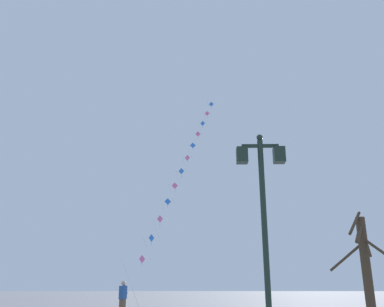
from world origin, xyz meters
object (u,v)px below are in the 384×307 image
(kite_flyer, at_px, (123,298))
(bare_tree, at_px, (366,270))
(kite_train, at_px, (181,172))
(twin_lantern_lamp_post, at_px, (263,197))

(kite_flyer, height_order, bare_tree, bare_tree)
(kite_train, bearing_deg, kite_flyer, -107.22)
(kite_flyer, distance_m, bare_tree, 11.55)
(kite_train, distance_m, kite_flyer, 11.43)
(twin_lantern_lamp_post, relative_size, kite_flyer, 3.05)
(twin_lantern_lamp_post, height_order, kite_train, kite_train)
(twin_lantern_lamp_post, height_order, bare_tree, twin_lantern_lamp_post)
(twin_lantern_lamp_post, bearing_deg, kite_flyer, 116.60)
(twin_lantern_lamp_post, relative_size, kite_train, 0.31)
(kite_train, xyz_separation_m, kite_flyer, (-2.33, -7.53, -8.28))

